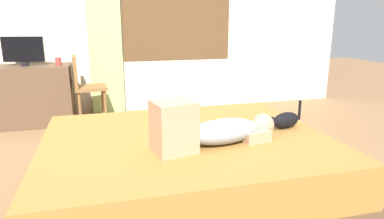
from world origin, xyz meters
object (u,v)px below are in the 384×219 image
object	(u,v)px
tv_monitor	(23,51)
chair_by_desk	(84,84)
bed	(186,164)
cat	(284,120)
cup	(58,61)
person_lying	(212,129)
desk	(35,95)

from	to	relation	value
tv_monitor	chair_by_desk	distance (m)	0.81
bed	tv_monitor	distance (m)	2.74
cat	cup	world-z (taller)	cup
cat	cup	size ratio (longest dim) A/B	3.69
chair_by_desk	person_lying	bearing A→B (deg)	-67.93
desk	cup	distance (m)	0.53
bed	desk	xyz separation A→B (m)	(-1.40, 2.20, 0.15)
desk	person_lying	bearing A→B (deg)	-57.75
bed	desk	bearing A→B (deg)	122.47
cat	bed	bearing A→B (deg)	178.99
cup	cat	bearing A→B (deg)	-49.11
person_lying	tv_monitor	distance (m)	2.93
desk	cup	world-z (taller)	cup
person_lying	chair_by_desk	distance (m)	2.44
bed	chair_by_desk	bearing A→B (deg)	111.16
bed	tv_monitor	bearing A→B (deg)	123.79
person_lying	tv_monitor	xyz separation A→B (m)	(-1.60, 2.42, 0.37)
person_lying	cat	size ratio (longest dim) A/B	2.70
bed	chair_by_desk	distance (m)	2.21
bed	tv_monitor	world-z (taller)	tv_monitor
cup	tv_monitor	bearing A→B (deg)	174.63
bed	person_lying	bearing A→B (deg)	-60.02
tv_monitor	cup	distance (m)	0.41
person_lying	cup	size ratio (longest dim) A/B	9.96
desk	chair_by_desk	xyz separation A→B (m)	(0.61, -0.16, 0.14)
bed	cat	size ratio (longest dim) A/B	6.10
bed	cat	xyz separation A→B (m)	(0.80, -0.01, 0.29)
desk	tv_monitor	world-z (taller)	tv_monitor
desk	chair_by_desk	distance (m)	0.64
tv_monitor	chair_by_desk	size ratio (longest dim) A/B	0.56
chair_by_desk	cup	bearing A→B (deg)	157.71
person_lying	desk	world-z (taller)	person_lying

